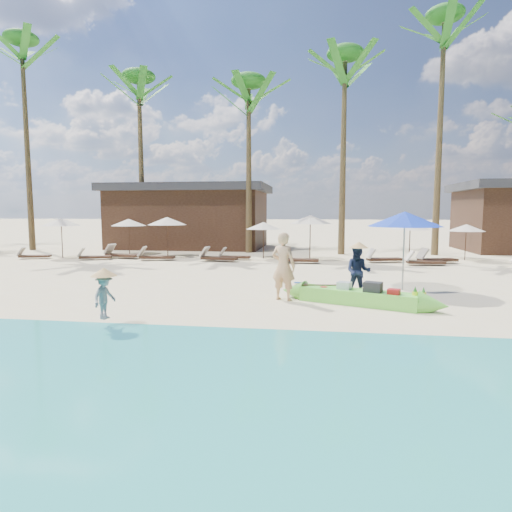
# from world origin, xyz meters

# --- Properties ---
(ground) EXTENTS (240.00, 240.00, 0.00)m
(ground) POSITION_xyz_m (0.00, 0.00, 0.00)
(ground) COLOR beige
(ground) RESTS_ON ground
(wet_sand_strip) EXTENTS (240.00, 4.50, 0.01)m
(wet_sand_strip) POSITION_xyz_m (0.00, -5.00, 0.00)
(wet_sand_strip) COLOR tan
(wet_sand_strip) RESTS_ON ground
(green_canoe) EXTENTS (4.81, 2.18, 0.64)m
(green_canoe) POSITION_xyz_m (1.85, 0.31, 0.22)
(green_canoe) COLOR #6EE345
(green_canoe) RESTS_ON ground
(tourist) EXTENTS (0.82, 0.67, 1.93)m
(tourist) POSITION_xyz_m (-0.18, 0.58, 0.96)
(tourist) COLOR tan
(tourist) RESTS_ON ground
(vendor_green) EXTENTS (0.84, 0.71, 1.51)m
(vendor_green) POSITION_xyz_m (1.94, 1.31, 0.75)
(vendor_green) COLOR #151D3A
(vendor_green) RESTS_ON ground
(vendor_yellow) EXTENTS (0.47, 0.70, 1.00)m
(vendor_yellow) POSITION_xyz_m (-3.79, -2.78, 0.68)
(vendor_yellow) COLOR gray
(vendor_yellow) RESTS_ON ground
(blue_umbrella) EXTENTS (2.32, 2.32, 2.49)m
(blue_umbrella) POSITION_xyz_m (3.46, 2.68, 2.25)
(blue_umbrella) COLOR #99999E
(blue_umbrella) RESTS_ON ground
(resort_parasol_2) EXTENTS (2.07, 2.07, 2.13)m
(resort_parasol_2) POSITION_xyz_m (-12.96, 10.11, 1.92)
(resort_parasol_2) COLOR #3D2619
(resort_parasol_2) RESTS_ON ground
(lounger_2_left) EXTENTS (1.68, 0.88, 0.55)m
(lounger_2_left) POSITION_xyz_m (-14.14, 9.25, 0.18)
(lounger_2_left) COLOR #3D2619
(lounger_2_left) RESTS_ON ground
(resort_parasol_3) EXTENTS (2.00, 2.00, 2.06)m
(resort_parasol_3) POSITION_xyz_m (-10.02, 12.07, 1.86)
(resort_parasol_3) COLOR #3D2619
(resort_parasol_3) RESTS_ON ground
(lounger_3_left) EXTENTS (1.73, 1.02, 0.56)m
(lounger_3_left) POSITION_xyz_m (-10.72, 9.25, 0.19)
(lounger_3_left) COLOR #3D2619
(lounger_3_left) RESTS_ON ground
(lounger_3_right) EXTENTS (2.04, 1.01, 0.67)m
(lounger_3_right) POSITION_xyz_m (-9.64, 10.12, 0.22)
(lounger_3_right) COLOR #3D2619
(lounger_3_right) RESTS_ON ground
(resort_parasol_4) EXTENTS (2.12, 2.12, 2.18)m
(resort_parasol_4) POSITION_xyz_m (-7.36, 11.11, 1.97)
(resort_parasol_4) COLOR #3D2619
(resort_parasol_4) RESTS_ON ground
(lounger_4_left) EXTENTS (1.89, 0.75, 0.63)m
(lounger_4_left) POSITION_xyz_m (-7.50, 9.50, 0.21)
(lounger_4_left) COLOR #3D2619
(lounger_4_left) RESTS_ON ground
(lounger_4_right) EXTENTS (1.95, 0.86, 0.64)m
(lounger_4_right) POSITION_xyz_m (-4.23, 9.49, 0.21)
(lounger_4_right) COLOR #3D2619
(lounger_4_right) RESTS_ON ground
(resort_parasol_5) EXTENTS (1.87, 1.87, 1.93)m
(resort_parasol_5) POSITION_xyz_m (-2.08, 11.14, 1.74)
(resort_parasol_5) COLOR #3D2619
(resort_parasol_5) RESTS_ON ground
(lounger_5_left) EXTENTS (1.64, 0.53, 0.55)m
(lounger_5_left) POSITION_xyz_m (-3.56, 10.33, 0.19)
(lounger_5_left) COLOR #3D2619
(lounger_5_left) RESTS_ON ground
(resort_parasol_6) EXTENTS (2.24, 2.24, 2.31)m
(resort_parasol_6) POSITION_xyz_m (0.38, 10.84, 2.08)
(resort_parasol_6) COLOR #3D2619
(resort_parasol_6) RESTS_ON ground
(lounger_6_left) EXTENTS (1.87, 0.60, 0.63)m
(lounger_6_left) POSITION_xyz_m (-0.19, 9.28, 0.21)
(lounger_6_left) COLOR #3D2619
(lounger_6_left) RESTS_ON ground
(lounger_6_right) EXTENTS (1.86, 1.01, 0.61)m
(lounger_6_right) POSITION_xyz_m (3.92, 10.23, 0.20)
(lounger_6_right) COLOR #3D2619
(lounger_6_right) RESTS_ON ground
(resort_parasol_7) EXTENTS (1.90, 1.90, 1.96)m
(resort_parasol_7) POSITION_xyz_m (5.34, 10.92, 1.77)
(resort_parasol_7) COLOR #3D2619
(resort_parasol_7) RESTS_ON ground
(lounger_7_left) EXTENTS (2.02, 1.12, 0.65)m
(lounger_7_left) POSITION_xyz_m (6.39, 10.17, 0.22)
(lounger_7_left) COLOR #3D2619
(lounger_7_left) RESTS_ON ground
(lounger_7_right) EXTENTS (1.78, 0.60, 0.60)m
(lounger_7_right) POSITION_xyz_m (5.62, 9.28, 0.20)
(lounger_7_right) COLOR #3D2619
(lounger_7_right) RESTS_ON ground
(resort_parasol_8) EXTENTS (1.79, 1.79, 1.84)m
(resort_parasol_8) POSITION_xyz_m (8.27, 11.80, 1.66)
(resort_parasol_8) COLOR #3D2619
(resort_parasol_8) RESTS_ON ground
(palm_1) EXTENTS (2.08, 2.08, 13.60)m
(palm_1) POSITION_xyz_m (-17.59, 14.06, 10.82)
(palm_1) COLOR brown
(palm_1) RESTS_ON ground
(palm_2) EXTENTS (2.08, 2.08, 11.33)m
(palm_2) POSITION_xyz_m (-10.45, 15.08, 9.18)
(palm_2) COLOR brown
(palm_2) RESTS_ON ground
(palm_3) EXTENTS (2.08, 2.08, 10.52)m
(palm_3) POSITION_xyz_m (-3.36, 14.27, 8.58)
(palm_3) COLOR brown
(palm_3) RESTS_ON ground
(palm_4) EXTENTS (2.08, 2.08, 11.70)m
(palm_4) POSITION_xyz_m (2.15, 14.01, 9.45)
(palm_4) COLOR brown
(palm_4) RESTS_ON ground
(palm_5) EXTENTS (2.08, 2.08, 13.60)m
(palm_5) POSITION_xyz_m (7.45, 14.38, 10.82)
(palm_5) COLOR brown
(palm_5) RESTS_ON ground
(pavilion_west) EXTENTS (10.80, 6.60, 4.30)m
(pavilion_west) POSITION_xyz_m (-8.00, 17.50, 2.19)
(pavilion_west) COLOR #3D2619
(pavilion_west) RESTS_ON ground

